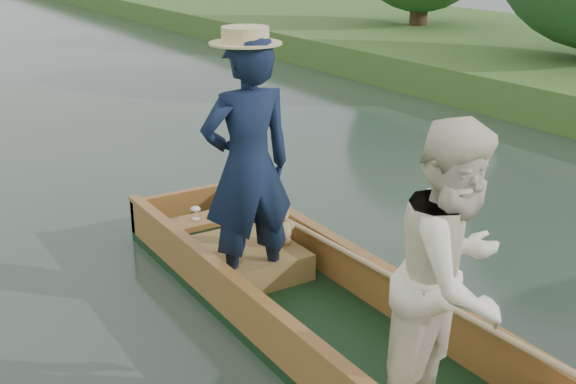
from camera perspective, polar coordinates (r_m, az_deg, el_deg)
ground at (r=5.23m, az=3.56°, el=-11.76°), size 120.00×120.00×0.00m
punt at (r=4.80m, az=3.96°, el=-5.14°), size 1.12×5.16×2.10m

